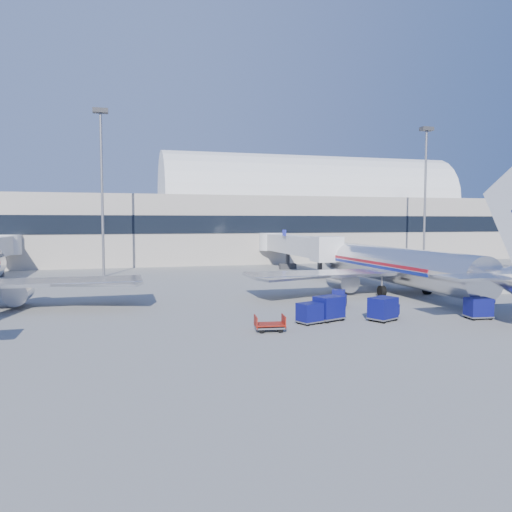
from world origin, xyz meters
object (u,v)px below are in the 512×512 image
object	(u,v)px
airliner_main	(400,266)
tug_right	(481,296)
mast_east	(426,176)
barrier_mid	(508,289)
tug_lead	(384,309)
tug_left	(339,299)
barrier_near	(481,290)
cart_train_c	(310,313)
mast_west	(102,167)
cart_train_b	(329,308)
cart_open_red	(270,326)
jetbridge_near	(292,245)
cart_solo_near	(478,308)
cart_train_a	(383,308)

from	to	relation	value
airliner_main	tug_right	world-z (taller)	airliner_main
mast_east	barrier_mid	size ratio (longest dim) A/B	7.53
mast_east	tug_right	xyz separation A→B (m)	(-15.88, -32.63, -14.13)
mast_east	tug_lead	size ratio (longest dim) A/B	8.16
tug_left	tug_lead	bearing A→B (deg)	-137.54
barrier_near	cart_train_c	distance (m)	24.24
barrier_mid	mast_west	bearing A→B (deg)	145.86
tug_left	cart_train_b	bearing A→B (deg)	177.35
mast_west	cart_open_red	distance (m)	43.01
barrier_near	tug_right	xyz separation A→B (m)	(-3.88, -4.63, 0.21)
mast_west	barrier_mid	xyz separation A→B (m)	(41.30, -28.00, -14.34)
jetbridge_near	tug_lead	size ratio (longest dim) A/B	9.93
cart_train_c	tug_lead	bearing A→B (deg)	-15.81
cart_solo_near	cart_train_c	bearing A→B (deg)	178.91
tug_right	cart_train_c	world-z (taller)	cart_train_c
mast_west	tug_left	size ratio (longest dim) A/B	8.15
cart_open_red	tug_left	bearing A→B (deg)	48.78
mast_west	cart_train_a	world-z (taller)	mast_west
tug_right	cart_train_a	world-z (taller)	cart_train_a
cart_train_b	cart_solo_near	world-z (taller)	cart_train_b
tug_right	mast_west	bearing A→B (deg)	179.38
cart_train_b	cart_train_a	bearing A→B (deg)	-37.04
tug_right	cart_train_b	bearing A→B (deg)	-124.33
mast_west	mast_east	bearing A→B (deg)	0.00
mast_east	tug_left	size ratio (longest dim) A/B	8.15
tug_left	cart_train_a	size ratio (longest dim) A/B	1.10
mast_west	tug_lead	bearing A→B (deg)	-59.09
airliner_main	tug_right	distance (m)	8.55
cart_train_a	cart_solo_near	size ratio (longest dim) A/B	1.26
tug_lead	cart_open_red	distance (m)	10.17
cart_train_c	cart_open_red	xyz separation A→B (m)	(-3.56, -1.67, -0.44)
airliner_main	cart_train_a	size ratio (longest dim) A/B	14.80
barrier_near	mast_east	bearing A→B (deg)	66.80
jetbridge_near	mast_east	bearing A→B (deg)	-2.07
tug_left	barrier_mid	bearing A→B (deg)	-52.39
cart_train_b	cart_open_red	distance (m)	5.91
tug_lead	tug_left	size ratio (longest dim) A/B	1.00
mast_west	jetbridge_near	bearing A→B (deg)	1.68
jetbridge_near	cart_open_red	bearing A→B (deg)	-111.58
jetbridge_near	tug_right	bearing A→B (deg)	-78.97
barrier_near	barrier_mid	size ratio (longest dim) A/B	1.00
airliner_main	tug_left	distance (m)	11.17
airliner_main	cart_open_red	bearing A→B (deg)	-143.74
cart_train_c	cart_open_red	world-z (taller)	cart_train_c
barrier_mid	cart_solo_near	xyz separation A→B (m)	(-12.54, -10.78, 0.43)
cart_solo_near	tug_right	bearing A→B (deg)	55.22
tug_lead	tug_left	world-z (taller)	same
mast_east	cart_train_a	bearing A→B (deg)	-127.46
barrier_near	cart_train_c	world-z (taller)	cart_train_c
cart_train_b	cart_open_red	size ratio (longest dim) A/B	1.16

